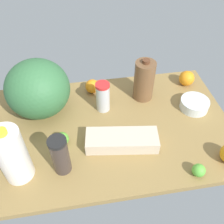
% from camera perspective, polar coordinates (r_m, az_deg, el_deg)
% --- Properties ---
extents(countertop, '(1.20, 0.76, 0.03)m').
position_cam_1_polar(countertop, '(1.26, 0.00, -3.67)').
color(countertop, olive).
rests_on(countertop, ground).
extents(watermelon, '(0.32, 0.32, 0.29)m').
position_cam_1_polar(watermelon, '(1.28, -16.59, 5.10)').
color(watermelon, '#346A3C').
rests_on(watermelon, countertop).
extents(tumbler_cup, '(0.07, 0.07, 0.17)m').
position_cam_1_polar(tumbler_cup, '(1.28, -2.11, 3.50)').
color(tumbler_cup, silver).
rests_on(tumbler_cup, countertop).
extents(milk_jug, '(0.12, 0.12, 0.28)m').
position_cam_1_polar(milk_jug, '(1.06, -21.85, -9.17)').
color(milk_jug, white).
rests_on(milk_jug, countertop).
extents(mixing_bowl, '(0.15, 0.15, 0.05)m').
position_cam_1_polar(mixing_bowl, '(1.39, 18.31, 1.69)').
color(mixing_bowl, silver).
rests_on(mixing_bowl, countertop).
extents(egg_carton, '(0.34, 0.16, 0.06)m').
position_cam_1_polar(egg_carton, '(1.15, 2.28, -6.49)').
color(egg_carton, beige).
rests_on(egg_carton, countertop).
extents(shaker_bottle, '(0.08, 0.08, 0.19)m').
position_cam_1_polar(shaker_bottle, '(1.05, -11.77, -9.66)').
color(shaker_bottle, '#3B312C').
rests_on(shaker_bottle, countertop).
extents(chocolate_milk_jug, '(0.11, 0.11, 0.24)m').
position_cam_1_polar(chocolate_milk_jug, '(1.35, 7.34, 7.18)').
color(chocolate_milk_jug, brown).
rests_on(chocolate_milk_jug, countertop).
extents(orange_loose, '(0.09, 0.09, 0.09)m').
position_cam_1_polar(orange_loose, '(1.53, 16.69, 7.40)').
color(orange_loose, orange).
rests_on(orange_loose, countertop).
extents(lime_far_back, '(0.06, 0.06, 0.06)m').
position_cam_1_polar(lime_far_back, '(1.18, -11.33, -6.04)').
color(lime_far_back, '#5FAF37').
rests_on(lime_far_back, countertop).
extents(orange_near_front, '(0.08, 0.08, 0.08)m').
position_cam_1_polar(orange_near_front, '(1.42, -4.53, 5.89)').
color(orange_near_front, orange).
rests_on(orange_near_front, countertop).
extents(lime_by_jug, '(0.06, 0.06, 0.06)m').
position_cam_1_polar(lime_by_jug, '(1.13, 19.20, -12.48)').
color(lime_by_jug, '#5CB53B').
rests_on(lime_by_jug, countertop).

